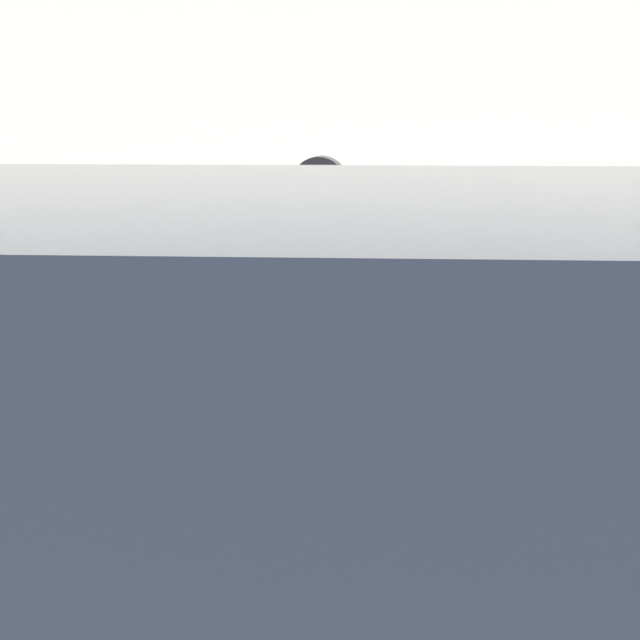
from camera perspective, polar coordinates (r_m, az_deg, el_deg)
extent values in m
cube|color=#ADAAA3|center=(4.63, 2.86, -9.47)|extent=(24.00, 2.80, 0.10)
cube|color=beige|center=(6.89, 4.30, 17.63)|extent=(24.00, 0.30, 4.75)
cylinder|color=#2D2D30|center=(3.44, 0.00, -7.31)|extent=(0.06, 0.06, 1.05)
cube|color=black|center=(3.26, 0.00, 4.51)|extent=(0.19, 0.15, 0.37)
cube|color=gray|center=(3.18, -0.14, 4.80)|extent=(0.11, 0.01, 0.13)
cylinder|color=black|center=(3.23, 0.00, 8.72)|extent=(0.20, 0.12, 0.20)
cylinder|color=black|center=(3.04, -10.80, -16.11)|extent=(0.72, 0.25, 0.71)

